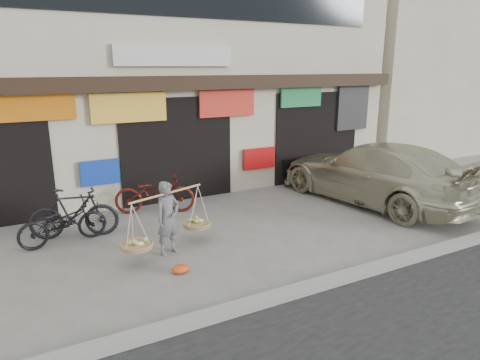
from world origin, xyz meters
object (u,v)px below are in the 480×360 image
street_vendor (168,221)px  suv (374,172)px  bike_0 (63,222)px  bike_2 (155,193)px  bike_1 (74,213)px

street_vendor → suv: suv is taller
street_vendor → bike_0: (-1.71, 1.44, -0.19)m
bike_2 → suv: bearing=-87.6°
street_vendor → bike_0: size_ratio=1.12×
bike_1 → bike_2: (1.94, 0.73, -0.03)m
street_vendor → suv: (5.79, 0.60, 0.14)m
street_vendor → bike_0: street_vendor is taller
street_vendor → suv: size_ratio=0.34×
street_vendor → bike_0: bearing=119.9°
bike_2 → bike_0: bearing=134.7°
bike_2 → suv: 5.62m
street_vendor → bike_2: size_ratio=1.01×
suv → bike_1: bearing=-16.8°
bike_2 → suv: size_ratio=0.34×
bike_0 → bike_1: size_ratio=0.96×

